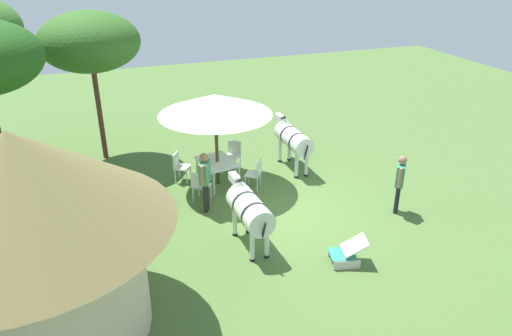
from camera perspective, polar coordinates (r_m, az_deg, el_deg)
ground_plane at (r=13.14m, az=2.70°, el=-4.98°), size 36.00×36.00×0.00m
thatched_hut at (r=9.01m, az=-25.51°, el=-6.11°), size 5.05×5.05×3.98m
shade_umbrella at (r=13.62m, az=-4.86°, el=7.51°), size 3.24×3.24×2.78m
patio_dining_table at (r=14.28m, az=-4.60°, el=0.51°), size 1.44×1.16×0.74m
patio_chair_near_hut at (r=13.39m, az=-6.62°, el=-2.00°), size 0.60×0.61×0.90m
patio_chair_east_end at (r=14.02m, az=-0.03°, el=-0.50°), size 0.60×0.60×0.90m
patio_chair_near_lawn at (r=15.31m, az=-2.70°, el=1.77°), size 0.61×0.61×0.90m
patio_chair_west_end at (r=14.66m, az=-9.04°, el=0.37°), size 0.59×0.58×0.90m
guest_beside_umbrella at (r=12.70m, az=-6.08°, el=-1.05°), size 0.54×0.41×1.69m
standing_watcher at (r=13.14m, az=16.69°, el=-1.25°), size 0.48×0.44×1.64m
striped_lounge_chair at (r=11.20m, az=10.71°, el=-9.83°), size 0.72×0.92×0.61m
zebra_nearest_camera at (r=15.17m, az=4.37°, el=3.48°), size 2.38×0.64×1.55m
zebra_by_umbrella at (r=11.22m, az=-0.82°, el=-4.91°), size 2.20×0.72×1.51m
acacia_tree_right_background at (r=15.98m, az=-19.13°, el=13.93°), size 3.07×3.07×4.77m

